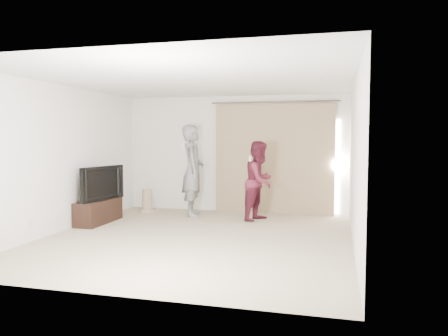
{
  "coord_description": "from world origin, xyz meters",
  "views": [
    {
      "loc": [
        2.23,
        -6.81,
        1.67
      ],
      "look_at": [
        0.16,
        1.2,
        1.09
      ],
      "focal_mm": 35.0,
      "sensor_mm": 36.0,
      "label": 1
    }
  ],
  "objects_px": {
    "tv_console": "(99,211)",
    "person_man": "(193,171)",
    "tv": "(98,183)",
    "person_woman": "(260,181)"
  },
  "relations": [
    {
      "from": "tv",
      "to": "person_woman",
      "type": "bearing_deg",
      "value": -58.65
    },
    {
      "from": "person_man",
      "to": "person_woman",
      "type": "relative_size",
      "value": 1.21
    },
    {
      "from": "tv_console",
      "to": "tv",
      "type": "relative_size",
      "value": 1.03
    },
    {
      "from": "person_woman",
      "to": "tv_console",
      "type": "bearing_deg",
      "value": -160.58
    },
    {
      "from": "tv_console",
      "to": "person_man",
      "type": "relative_size",
      "value": 0.61
    },
    {
      "from": "tv_console",
      "to": "person_woman",
      "type": "relative_size",
      "value": 0.74
    },
    {
      "from": "tv_console",
      "to": "person_man",
      "type": "bearing_deg",
      "value": 38.95
    },
    {
      "from": "person_man",
      "to": "person_woman",
      "type": "bearing_deg",
      "value": -6.85
    },
    {
      "from": "tv_console",
      "to": "tv",
      "type": "distance_m",
      "value": 0.56
    },
    {
      "from": "person_man",
      "to": "person_woman",
      "type": "distance_m",
      "value": 1.5
    }
  ]
}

